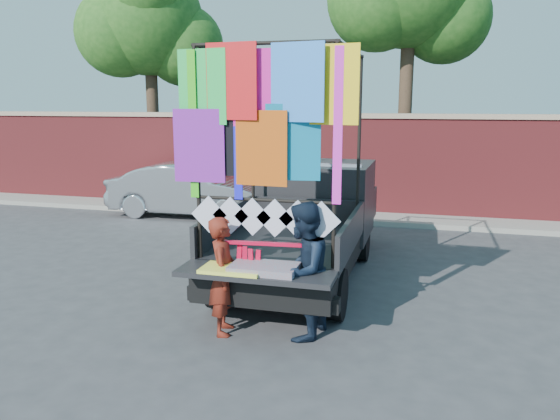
% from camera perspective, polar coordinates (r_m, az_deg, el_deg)
% --- Properties ---
extents(ground, '(90.00, 90.00, 0.00)m').
position_cam_1_polar(ground, '(7.81, 1.82, -10.54)').
color(ground, '#38383A').
rests_on(ground, ground).
extents(brick_wall, '(30.00, 0.45, 2.61)m').
position_cam_1_polar(brick_wall, '(14.24, 8.43, 4.79)').
color(brick_wall, maroon).
rests_on(brick_wall, ground).
extents(curb, '(30.00, 1.20, 0.12)m').
position_cam_1_polar(curb, '(13.76, 7.93, -0.76)').
color(curb, gray).
rests_on(curb, ground).
extents(tree_left, '(4.20, 3.30, 7.05)m').
position_cam_1_polar(tree_left, '(17.37, -13.60, 18.29)').
color(tree_left, '#38281C').
rests_on(tree_left, ground).
extents(pickup_truck, '(2.28, 5.72, 3.60)m').
position_cam_1_polar(pickup_truck, '(9.60, 3.20, -0.72)').
color(pickup_truck, black).
rests_on(pickup_truck, ground).
extents(sedan, '(4.16, 1.59, 1.35)m').
position_cam_1_polar(sedan, '(14.18, -9.40, 2.09)').
color(sedan, '#B6B7BD').
rests_on(sedan, ground).
extents(woman, '(0.48, 0.62, 1.51)m').
position_cam_1_polar(woman, '(6.93, -5.93, -6.84)').
color(woman, maroon).
rests_on(woman, ground).
extents(man, '(0.78, 0.93, 1.72)m').
position_cam_1_polar(man, '(6.74, 2.42, -6.37)').
color(man, '#131F31').
rests_on(man, ground).
extents(streamer_bundle, '(0.97, 0.14, 0.67)m').
position_cam_1_polar(streamer_bundle, '(6.79, -2.71, -5.09)').
color(streamer_bundle, red).
rests_on(streamer_bundle, ground).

